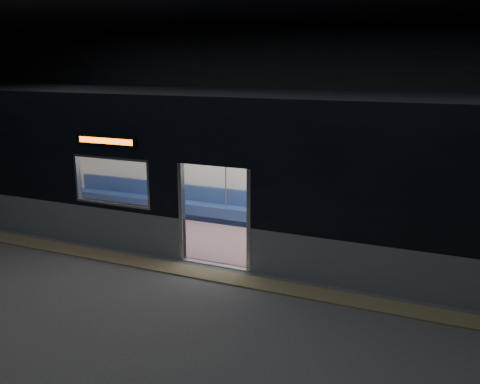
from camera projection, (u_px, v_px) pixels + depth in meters
The scene contains 7 objects.
station_floor at pixel (190, 286), 9.29m from camera, with size 24.00×14.00×0.01m, color #47494C.
station_envelope at pixel (185, 81), 8.37m from camera, with size 24.00×14.00×5.00m.
tactile_strip at pixel (204, 274), 9.77m from camera, with size 22.80×0.50×0.03m, color #8C7F59.
metro_car at pixel (244, 162), 11.09m from camera, with size 18.00×3.04×3.35m.
passenger at pixel (342, 208), 11.49m from camera, with size 0.38×0.64×1.28m.
handbag at pixel (342, 215), 11.32m from camera, with size 0.24×0.21×0.12m, color black.
transit_map at pixel (401, 180), 11.14m from camera, with size 0.92×0.03×0.60m, color white.
Camera 1 is at (4.22, -7.51, 3.98)m, focal length 38.00 mm.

